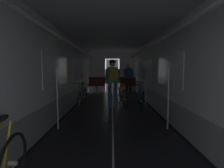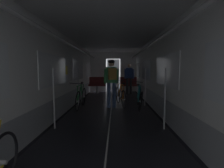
# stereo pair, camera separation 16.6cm
# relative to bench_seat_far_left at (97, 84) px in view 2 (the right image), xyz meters

# --- Properties ---
(train_car_shell) EXTENTS (3.14, 12.34, 2.57)m
(train_car_shell) POSITION_rel_bench_seat_far_left_xyz_m (0.90, -4.47, 1.13)
(train_car_shell) COLOR black
(train_car_shell) RESTS_ON ground
(bench_seat_far_left) EXTENTS (0.98, 0.51, 0.95)m
(bench_seat_far_left) POSITION_rel_bench_seat_far_left_xyz_m (0.00, 0.00, 0.00)
(bench_seat_far_left) COLOR gray
(bench_seat_far_left) RESTS_ON ground
(bench_seat_far_right) EXTENTS (0.98, 0.51, 0.95)m
(bench_seat_far_right) POSITION_rel_bench_seat_far_left_xyz_m (1.80, 0.00, 0.00)
(bench_seat_far_right) COLOR gray
(bench_seat_far_right) RESTS_ON ground
(bicycle_green) EXTENTS (0.44, 1.69, 0.95)m
(bicycle_green) POSITION_rel_bench_seat_far_left_xyz_m (-0.18, -3.84, -0.18)
(bicycle_green) COLOR black
(bicycle_green) RESTS_ON ground
(bicycle_teal) EXTENTS (0.44, 1.70, 0.96)m
(bicycle_teal) POSITION_rel_bench_seat_far_left_xyz_m (1.91, -3.80, -0.19)
(bicycle_teal) COLOR black
(bicycle_teal) RESTS_ON ground
(person_cyclist_aisle) EXTENTS (0.56, 0.44, 1.73)m
(person_cyclist_aisle) POSITION_rel_bench_seat_far_left_xyz_m (0.91, -3.75, 0.50)
(person_cyclist_aisle) COLOR #384C75
(person_cyclist_aisle) RESTS_ON ground
(bicycle_orange_in_aisle) EXTENTS (0.48, 1.67, 0.94)m
(bicycle_orange_in_aisle) POSITION_rel_bench_seat_far_left_xyz_m (1.24, -3.48, -0.18)
(bicycle_orange_in_aisle) COLOR black
(bicycle_orange_in_aisle) RESTS_ON ground
(person_standing_near_bench) EXTENTS (0.53, 0.23, 1.69)m
(person_standing_near_bench) POSITION_rel_bench_seat_far_left_xyz_m (1.80, -0.38, 0.41)
(person_standing_near_bench) COLOR #2D2D33
(person_standing_near_bench) RESTS_ON ground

